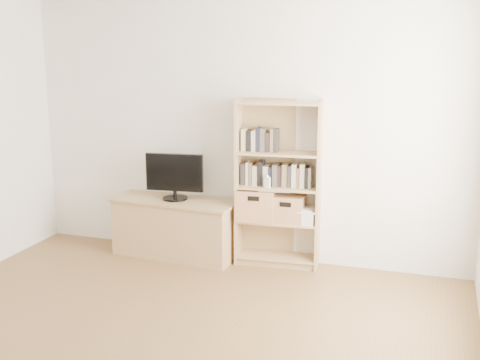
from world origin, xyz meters
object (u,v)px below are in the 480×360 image
at_px(basket_right, 288,208).
at_px(laptop, 275,189).
at_px(baby_monitor, 267,182).
at_px(tv_stand, 176,229).
at_px(bookshelf, 278,184).
at_px(basket_left, 256,204).
at_px(television, 175,177).

xyz_separation_m(basket_right, laptop, (-0.12, -0.01, 0.19)).
relative_size(baby_monitor, basket_right, 0.33).
relative_size(tv_stand, bookshelf, 0.77).
relative_size(baby_monitor, basket_left, 0.28).
bearing_deg(basket_left, laptop, -3.27).
bearing_deg(baby_monitor, basket_left, 164.79).
distance_m(tv_stand, bookshelf, 1.18).
relative_size(bookshelf, laptop, 5.36).
xyz_separation_m(baby_monitor, basket_left, (-0.13, 0.07, -0.24)).
relative_size(television, laptop, 1.93).
bearing_deg(basket_right, basket_left, -177.66).
bearing_deg(laptop, tv_stand, 175.45).
relative_size(television, basket_left, 1.58).
bearing_deg(bookshelf, baby_monitor, -135.00).
bearing_deg(basket_left, bookshelf, -1.34).
height_order(basket_left, basket_right, basket_left).
xyz_separation_m(bookshelf, baby_monitor, (-0.08, -0.10, 0.03)).
bearing_deg(television, basket_left, -2.42).
bearing_deg(basket_right, television, -177.99).
xyz_separation_m(basket_left, laptop, (0.19, 0.01, 0.16)).
xyz_separation_m(television, basket_left, (0.83, 0.07, -0.22)).
distance_m(basket_right, laptop, 0.23).
height_order(tv_stand, basket_right, basket_right).
relative_size(bookshelf, television, 2.77).
distance_m(bookshelf, basket_right, 0.25).
relative_size(tv_stand, basket_left, 3.38).
height_order(television, basket_right, television).
height_order(bookshelf, basket_left, bookshelf).
distance_m(bookshelf, baby_monitor, 0.13).
bearing_deg(basket_right, bookshelf, 179.74).
height_order(television, baby_monitor, television).
distance_m(baby_monitor, basket_right, 0.34).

